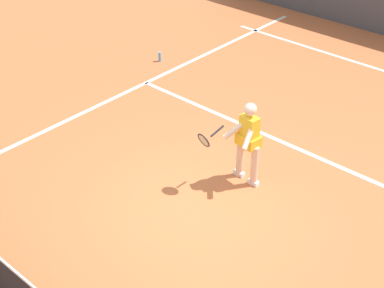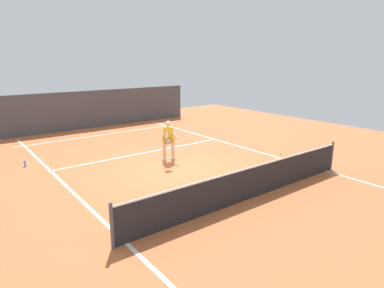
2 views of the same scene
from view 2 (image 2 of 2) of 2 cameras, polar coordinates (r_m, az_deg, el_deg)
The scene contains 10 objects.
ground_plane at distance 11.81m, azimuth -1.61°, elevation -4.33°, with size 24.56×24.56×0.00m, color #C66638.
court_back_wall at distance 19.55m, azimuth -17.63°, elevation 5.73°, with size 12.68×0.24×2.11m, color #47474C.
baseline_marking at distance 17.72m, azimuth -14.90°, elevation 1.61°, with size 8.68×0.10×0.01m, color white.
service_line_marking at distance 13.95m, azimuth -8.01°, elevation -1.47°, with size 7.68×0.10×0.01m, color white.
sideline_left_marking at distance 14.30m, azimuth 10.97°, elevation -1.20°, with size 0.10×16.89×0.01m, color white.
sideline_right_marking at distance 10.20m, azimuth -19.56°, elevation -8.31°, with size 0.10×16.89×0.01m, color white.
court_net at distance 9.36m, azimuth 10.20°, elevation -6.61°, with size 8.36×0.08×1.03m.
tennis_player at distance 12.60m, azimuth -4.08°, elevation 0.86°, with size 0.87×0.91×1.55m.
tennis_ball_near at distance 14.04m, azimuth 15.18°, elevation -1.63°, with size 0.07×0.07×0.07m, color #D1E533.
water_bottle at distance 13.49m, azimuth -27.01°, elevation -3.02°, with size 0.07×0.07×0.24m, color #4C9EE5.
Camera 2 is at (6.53, 9.07, 3.82)m, focal length 30.74 mm.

